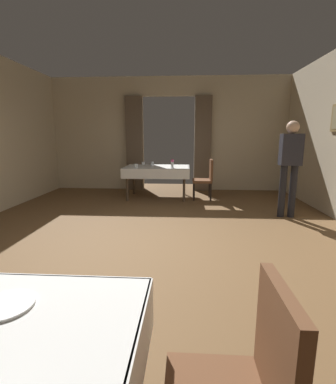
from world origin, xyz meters
TOP-DOWN VIEW (x-y plane):
  - ground at (0.00, 0.00)m, footprint 10.08×10.08m
  - wall_back at (0.00, 4.18)m, footprint 6.40×0.27m
  - dining_table_mid at (-0.20, 3.05)m, footprint 1.53×1.05m
  - chair_mid_right at (0.94, 2.95)m, footprint 0.44×0.44m
  - plate_near_b at (-0.28, -2.51)m, footprint 0.23×0.23m
  - flower_vase_mid at (0.17, 2.77)m, footprint 0.07×0.07m
  - glass_mid_b at (-0.65, 2.69)m, footprint 0.08×0.08m
  - glass_mid_c at (-0.59, 3.42)m, footprint 0.08×0.08m
  - glass_mid_d at (-0.34, 3.19)m, footprint 0.08×0.08m
  - person_waiter_by_doorway at (2.32, 1.55)m, footprint 0.37×0.23m

SIDE VIEW (x-z plane):
  - ground at x=0.00m, z-range 0.00..0.00m
  - chair_mid_right at x=0.94m, z-range 0.05..0.98m
  - dining_table_mid at x=-0.20m, z-range 0.30..1.05m
  - plate_near_b at x=-0.28m, z-range 0.75..0.76m
  - glass_mid_c at x=-0.59m, z-range 0.75..0.83m
  - glass_mid_b at x=-0.65m, z-range 0.75..0.85m
  - glass_mid_d at x=-0.34m, z-range 0.75..0.85m
  - flower_vase_mid at x=0.17m, z-range 0.76..0.96m
  - person_waiter_by_doorway at x=2.32m, z-range 0.16..1.88m
  - wall_back at x=0.00m, z-range 0.01..3.01m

